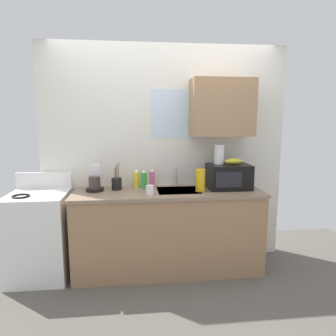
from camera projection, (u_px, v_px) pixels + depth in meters
kitchen_wall_assembly at (174, 147)px, 3.51m from camera, size 2.81×0.42×2.50m
counter_unit at (168, 230)px, 3.33m from camera, size 2.04×0.63×0.90m
sink_faucet at (176, 177)px, 3.49m from camera, size 0.03×0.03×0.21m
stove_range at (40, 235)px, 3.19m from camera, size 0.60×0.60×1.08m
microwave at (229, 176)px, 3.36m from camera, size 0.46×0.35×0.27m
banana_bunch at (233, 161)px, 3.34m from camera, size 0.20×0.11×0.07m
paper_towel_roll at (219, 154)px, 3.36m from camera, size 0.11×0.11×0.22m
coffee_maker at (95, 181)px, 3.27m from camera, size 0.19×0.21×0.28m
dish_soap_bottle_pink at (152, 178)px, 3.42m from camera, size 0.06×0.06×0.22m
dish_soap_bottle_green at (144, 180)px, 3.36m from camera, size 0.06×0.06×0.22m
dish_soap_bottle_yellow at (136, 179)px, 3.42m from camera, size 0.06×0.06×0.21m
cereal_canister at (200, 180)px, 3.23m from camera, size 0.10×0.10×0.24m
mug_white at (150, 190)px, 3.09m from camera, size 0.08×0.08×0.09m
utensil_crock at (117, 183)px, 3.31m from camera, size 0.11×0.11×0.30m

